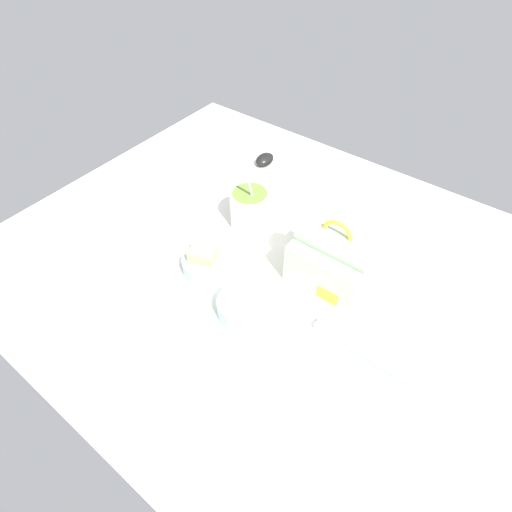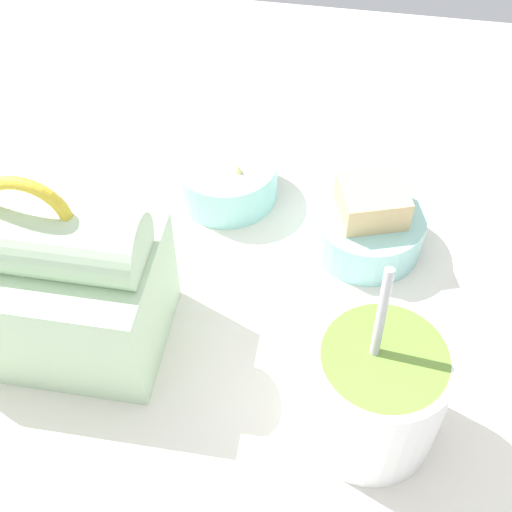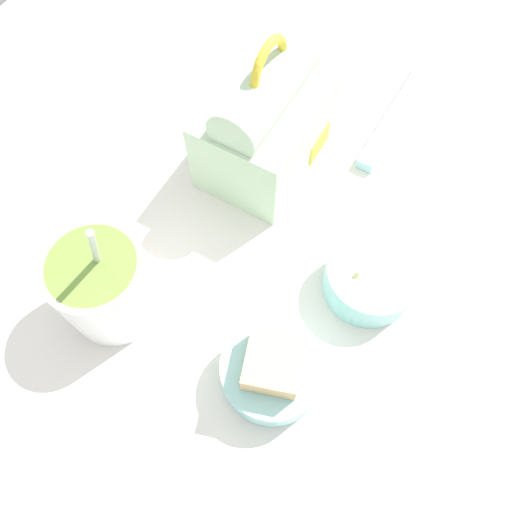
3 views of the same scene
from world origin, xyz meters
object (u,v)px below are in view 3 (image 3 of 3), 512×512
Objects in this scene: lunch_bag at (267,121)px; bento_bowl_sandwich at (272,369)px; soup_cup at (105,285)px; chopstick_case at (396,114)px; bento_bowl_snacks at (370,278)px.

lunch_bag is 29.99cm from bento_bowl_sandwich.
chopstick_case is (42.16, -17.52, -4.80)cm from soup_cup.
lunch_bag reaches higher than bento_bowl_sandwich.
bento_bowl_snacks is (-10.82, -19.59, -4.72)cm from lunch_bag.
chopstick_case is at bearing 3.23° from bento_bowl_sandwich.
lunch_bag is 20.61cm from chopstick_case.
bento_bowl_sandwich is (-25.66, -14.92, -4.32)cm from lunch_bag.
soup_cup is at bearing 123.74° from bento_bowl_snacks.
lunch_bag reaches higher than chopstick_case.
bento_bowl_sandwich is at bearing -176.77° from chopstick_case.
chopstick_case is (40.64, 2.29, -2.07)cm from bento_bowl_sandwich.
chopstick_case is (14.99, -12.63, -6.39)cm from lunch_bag.
bento_bowl_sandwich is at bearing 162.53° from bento_bowl_snacks.
bento_bowl_snacks is at bearing -118.92° from lunch_bag.
lunch_bag is at bearing 61.08° from bento_bowl_snacks.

